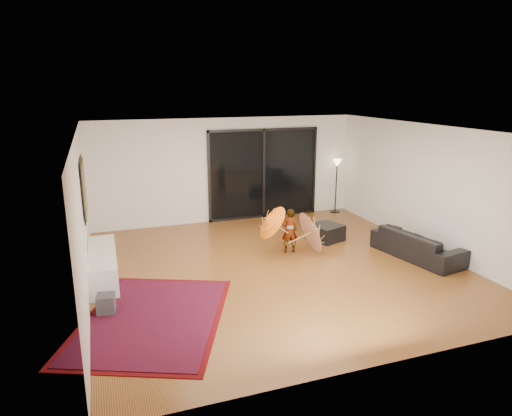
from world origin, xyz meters
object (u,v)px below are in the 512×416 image
sofa (417,244)px  child (290,231)px  media_console (103,265)px  ottoman (326,232)px

sofa → child: (-2.38, 1.18, 0.20)m
sofa → media_console: bearing=70.3°
sofa → ottoman: 2.05m
media_console → sofa: bearing=-8.7°
sofa → child: bearing=53.5°
media_console → ottoman: bearing=7.6°
sofa → ottoman: sofa is taller
child → ottoman: bearing=-149.6°
media_console → sofa: size_ratio=0.99×
ottoman → child: (-1.13, -0.45, 0.30)m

